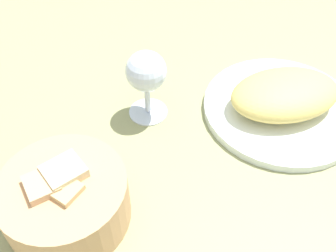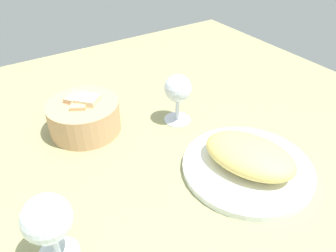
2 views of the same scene
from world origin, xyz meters
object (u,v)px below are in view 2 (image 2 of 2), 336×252
plate (247,167)px  bread_basket (84,116)px  wine_glass_near (178,91)px  wine_glass_far (48,221)px

plate → bread_basket: (31.69, 22.58, 3.29)cm
wine_glass_near → bread_basket: bearing=67.3°
bread_basket → wine_glass_near: 22.95cm
bread_basket → wine_glass_far: bearing=151.0°
wine_glass_near → wine_glass_far: size_ratio=0.98×
bread_basket → wine_glass_near: bearing=-112.7°
bread_basket → wine_glass_far: (-29.68, 16.48, 4.42)cm
wine_glass_far → plate: bearing=-92.9°
plate → wine_glass_far: bearing=87.1°
plate → bread_basket: size_ratio=1.60×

